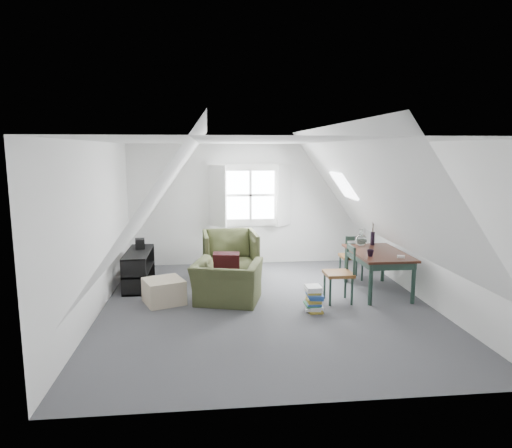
{
  "coord_description": "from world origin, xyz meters",
  "views": [
    {
      "loc": [
        -0.88,
        -6.66,
        2.38
      ],
      "look_at": [
        -0.11,
        0.6,
        1.19
      ],
      "focal_mm": 32.0,
      "sensor_mm": 36.0,
      "label": 1
    }
  ],
  "objects": [
    {
      "name": "dormer_window",
      "position": [
        0.0,
        2.68,
        1.45
      ],
      "size": [
        1.71,
        0.35,
        1.3
      ],
      "color": "white",
      "rests_on": "wall_back"
    },
    {
      "name": "electronics_box",
      "position": [
        -2.11,
        1.55,
        0.7
      ],
      "size": [
        0.2,
        0.25,
        0.18
      ],
      "primitive_type": "cube",
      "rotation": [
        0.0,
        0.0,
        0.15
      ],
      "color": "black",
      "rests_on": "media_shelf"
    },
    {
      "name": "ceiling",
      "position": [
        0.0,
        0.0,
        2.5
      ],
      "size": [
        5.5,
        5.5,
        0.0
      ],
      "primitive_type": "plane",
      "rotation": [
        3.14,
        0.0,
        0.0
      ],
      "color": "white",
      "rests_on": "wall_back"
    },
    {
      "name": "cup",
      "position": [
        1.68,
        0.21,
        0.7
      ],
      "size": [
        0.14,
        0.14,
        0.1
      ],
      "primitive_type": "imported",
      "rotation": [
        0.0,
        0.0,
        0.32
      ],
      "color": "black",
      "rests_on": "dining_table"
    },
    {
      "name": "media_shelf",
      "position": [
        -2.11,
        1.26,
        0.28
      ],
      "size": [
        0.41,
        1.22,
        0.63
      ],
      "rotation": [
        0.0,
        0.0,
        -0.04
      ],
      "color": "black",
      "rests_on": "floor"
    },
    {
      "name": "demijohn",
      "position": [
        1.78,
        0.96,
        0.82
      ],
      "size": [
        0.21,
        0.21,
        0.3
      ],
      "rotation": [
        0.0,
        0.0,
        -0.13
      ],
      "color": "silver",
      "rests_on": "dining_table"
    },
    {
      "name": "slope_right",
      "position": [
        1.55,
        0.0,
        1.78
      ],
      "size": [
        3.19,
        5.5,
        4.48
      ],
      "primitive_type": "plane",
      "rotation": [
        0.0,
        -2.19,
        0.0
      ],
      "color": "white",
      "rests_on": "wall_right"
    },
    {
      "name": "armchair_far",
      "position": [
        -0.48,
        1.6,
        0.0
      ],
      "size": [
        1.02,
        1.05,
        0.9
      ],
      "primitive_type": "imported",
      "rotation": [
        0.0,
        0.0,
        0.06
      ],
      "color": "#3A4020",
      "rests_on": "floor"
    },
    {
      "name": "slope_left",
      "position": [
        -1.55,
        0.0,
        1.78
      ],
      "size": [
        3.19,
        5.5,
        4.48
      ],
      "primitive_type": "plane",
      "rotation": [
        0.0,
        2.19,
        0.0
      ],
      "color": "white",
      "rests_on": "wall_left"
    },
    {
      "name": "wall_left",
      "position": [
        -2.5,
        0.0,
        1.25
      ],
      "size": [
        0.0,
        5.5,
        5.5
      ],
      "primitive_type": "plane",
      "rotation": [
        1.57,
        0.0,
        1.57
      ],
      "color": "silver",
      "rests_on": "ground"
    },
    {
      "name": "dining_table",
      "position": [
        1.93,
        0.51,
        0.61
      ],
      "size": [
        0.84,
        1.39,
        0.7
      ],
      "rotation": [
        0.0,
        0.0,
        0.01
      ],
      "color": "black",
      "rests_on": "floor"
    },
    {
      "name": "skylight",
      "position": [
        1.55,
        1.3,
        1.75
      ],
      "size": [
        0.35,
        0.75,
        0.47
      ],
      "primitive_type": "cube",
      "rotation": [
        0.0,
        0.95,
        0.0
      ],
      "color": "white",
      "rests_on": "slope_right"
    },
    {
      "name": "throw_pillow",
      "position": [
        -0.6,
        0.39,
        0.58
      ],
      "size": [
        0.44,
        0.29,
        0.43
      ],
      "primitive_type": "cube",
      "rotation": [
        0.31,
        0.0,
        -0.13
      ],
      "color": "#3C1015",
      "rests_on": "armchair_near"
    },
    {
      "name": "dining_chair_near",
      "position": [
        1.18,
        0.09,
        0.47
      ],
      "size": [
        0.43,
        0.43,
        0.91
      ],
      "rotation": [
        0.0,
        0.0,
        -1.68
      ],
      "color": "brown",
      "rests_on": "floor"
    },
    {
      "name": "wall_front",
      "position": [
        0.0,
        -2.75,
        1.25
      ],
      "size": [
        5.0,
        0.0,
        5.0
      ],
      "primitive_type": "plane",
      "rotation": [
        -1.57,
        0.0,
        0.0
      ],
      "color": "silver",
      "rests_on": "ground"
    },
    {
      "name": "vase_twigs",
      "position": [
        2.03,
        1.06,
        0.83
      ],
      "size": [
        0.08,
        0.08,
        0.59
      ],
      "rotation": [
        0.0,
        0.0,
        -0.18
      ],
      "color": "black",
      "rests_on": "dining_table"
    },
    {
      "name": "magazine_stack",
      "position": [
        0.66,
        -0.3,
        0.19
      ],
      "size": [
        0.29,
        0.34,
        0.39
      ],
      "rotation": [
        0.0,
        0.0,
        -0.3
      ],
      "color": "#B29933",
      "rests_on": "floor"
    },
    {
      "name": "dining_chair_far",
      "position": [
        1.75,
        1.32,
        0.44
      ],
      "size": [
        0.4,
        0.4,
        0.84
      ],
      "rotation": [
        0.0,
        0.0,
        3.22
      ],
      "color": "brown",
      "rests_on": "floor"
    },
    {
      "name": "paper_box",
      "position": [
        2.13,
        0.06,
        0.72
      ],
      "size": [
        0.13,
        0.1,
        0.04
      ],
      "primitive_type": "cube",
      "rotation": [
        0.0,
        0.0,
        -0.34
      ],
      "color": "white",
      "rests_on": "dining_table"
    },
    {
      "name": "floor",
      "position": [
        0.0,
        0.0,
        0.0
      ],
      "size": [
        5.5,
        5.5,
        0.0
      ],
      "primitive_type": "plane",
      "color": "#47484C",
      "rests_on": "ground"
    },
    {
      "name": "wall_right",
      "position": [
        2.5,
        0.0,
        1.25
      ],
      "size": [
        0.0,
        5.5,
        5.5
      ],
      "primitive_type": "plane",
      "rotation": [
        1.57,
        0.0,
        -1.57
      ],
      "color": "silver",
      "rests_on": "ground"
    },
    {
      "name": "armchair_near",
      "position": [
        -0.6,
        0.24,
        0.0
      ],
      "size": [
        1.21,
        1.12,
        0.66
      ],
      "primitive_type": "imported",
      "rotation": [
        0.0,
        0.0,
        2.87
      ],
      "color": "#3A4020",
      "rests_on": "floor"
    },
    {
      "name": "ottoman",
      "position": [
        -1.59,
        0.33,
        0.19
      ],
      "size": [
        0.74,
        0.74,
        0.38
      ],
      "primitive_type": "cube",
      "rotation": [
        0.0,
        0.0,
        0.38
      ],
      "color": "tan",
      "rests_on": "floor"
    },
    {
      "name": "wall_back",
      "position": [
        0.0,
        2.75,
        1.25
      ],
      "size": [
        5.0,
        0.0,
        5.0
      ],
      "primitive_type": "plane",
      "rotation": [
        1.57,
        0.0,
        0.0
      ],
      "color": "silver",
      "rests_on": "ground"
    }
  ]
}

